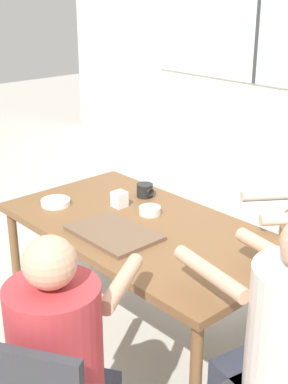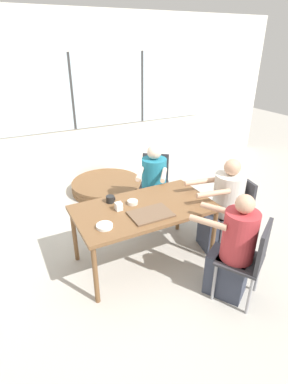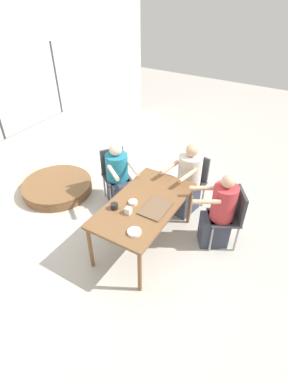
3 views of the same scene
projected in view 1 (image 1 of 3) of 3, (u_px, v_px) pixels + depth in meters
The scene contains 8 objects.
ground_plane at pixel (144, 343), 2.97m from camera, with size 16.00×16.00×0.00m, color #B2ADA3.
dining_table at pixel (144, 236), 2.73m from camera, with size 1.51×0.83×0.72m.
person_woman_green_shirt at pixel (283, 372), 1.99m from camera, with size 0.70×0.46×1.16m.
food_tray_dark at pixel (114, 233), 2.60m from camera, with size 0.43×0.30×0.02m.
coffee_mug at pixel (145, 190), 3.05m from camera, with size 0.10×0.09×0.08m.
milk_carton_small at pixel (119, 199), 2.91m from camera, with size 0.07×0.07×0.09m.
bowl_white_shallow at pixel (56, 202), 2.94m from camera, with size 0.16×0.16×0.03m.
bowl_cereal at pixel (150, 211), 2.82m from camera, with size 0.12×0.12×0.04m.
Camera 1 is at (1.82, -1.65, 1.86)m, focal length 50.00 mm.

